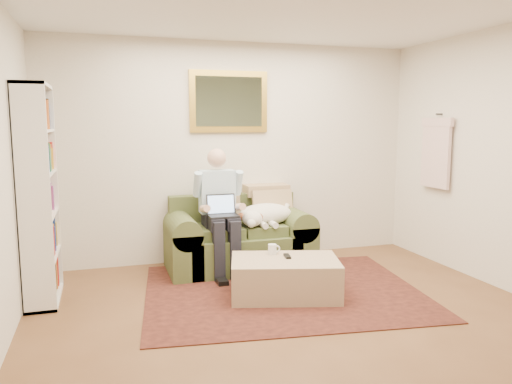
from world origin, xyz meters
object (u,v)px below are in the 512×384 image
coffee_mug (272,249)px  bookshelf (39,195)px  ottoman (285,278)px  laptop (222,210)px  sleeping_dog (266,214)px  sofa (239,244)px  seated_man (221,212)px

coffee_mug → bookshelf: (-2.14, 0.40, 0.58)m
ottoman → bookshelf: size_ratio=0.51×
bookshelf → ottoman: bearing=-15.4°
ottoman → coffee_mug: size_ratio=10.12×
laptop → sleeping_dog: 0.56m
sofa → laptop: size_ratio=5.15×
seated_man → ottoman: bearing=-65.8°
seated_man → laptop: (0.00, -0.06, 0.03)m
coffee_mug → sleeping_dog: bearing=76.4°
sofa → sleeping_dog: sofa is taller
laptop → bookshelf: size_ratio=0.16×
seated_man → ottoman: (0.41, -0.91, -0.50)m
seated_man → sleeping_dog: (0.54, 0.07, -0.06)m
bookshelf → sofa: bearing=12.6°
ottoman → bookshelf: bookshelf is taller
sleeping_dog → coffee_mug: (-0.19, -0.77, -0.21)m
sleeping_dog → ottoman: size_ratio=0.66×
laptop → seated_man: bearing=90.0°
sleeping_dog → bookshelf: 2.38m
seated_man → sleeping_dog: seated_man is taller
sofa → coffee_mug: size_ratio=16.30×
sofa → ottoman: (0.16, -1.06, -0.10)m
seated_man → laptop: 0.07m
sleeping_dog → laptop: bearing=-166.4°
sleeping_dog → seated_man: bearing=-172.9°
laptop → bookshelf: bearing=-172.3°
sofa → ottoman: 1.08m
seated_man → bookshelf: 1.84m
sofa → seated_man: (-0.24, -0.15, 0.40)m
seated_man → sleeping_dog: size_ratio=2.04×
sofa → laptop: laptop is taller
sofa → bookshelf: bearing=-167.4°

